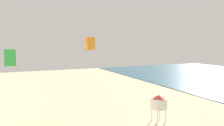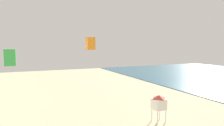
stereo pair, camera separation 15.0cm
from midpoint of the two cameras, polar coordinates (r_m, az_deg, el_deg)
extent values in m
cylinder|color=white|center=(19.68, 12.35, -14.66)|extent=(0.10, 0.10, 1.20)
cylinder|color=white|center=(20.20, 14.46, -14.17)|extent=(0.10, 0.10, 1.20)
cylinder|color=white|center=(20.37, 10.80, -13.95)|extent=(0.10, 0.10, 1.20)
cylinder|color=white|center=(20.87, 12.88, -13.51)|extent=(0.10, 0.10, 1.20)
cube|color=white|center=(19.95, 12.68, -11.08)|extent=(1.10, 1.10, 1.00)
pyramid|color=#D14C3D|center=(19.77, 12.72, -9.19)|extent=(1.10, 1.10, 0.35)
cube|color=orange|center=(24.75, -6.34, 5.44)|extent=(0.95, 0.95, 1.50)
cube|color=green|center=(14.64, -26.77, 1.37)|extent=(0.68, 0.68, 1.07)
camera|label=1|loc=(0.08, -90.23, -0.02)|focal=32.77mm
camera|label=2|loc=(0.08, 89.77, 0.02)|focal=32.77mm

